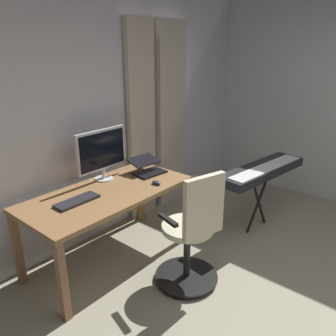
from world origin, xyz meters
TOP-DOWN VIEW (x-y plane):
  - back_room_partition at (0.00, -2.61)m, footprint 4.85×0.10m
  - curtain_left_panel at (-1.01, -2.50)m, footprint 0.48×0.06m
  - curtain_right_panel at (-0.47, -2.50)m, footprint 0.38×0.06m
  - desk at (0.40, -2.09)m, footprint 1.58×0.75m
  - office_chair at (0.21, -1.26)m, footprint 0.56×0.56m
  - computer_monitor at (0.24, -2.35)m, footprint 0.58×0.18m
  - computer_keyboard at (0.73, -2.11)m, footprint 0.39×0.15m
  - laptop at (-0.17, -2.13)m, footprint 0.35×0.34m
  - computer_mouse at (0.00, -1.85)m, footprint 0.06×0.10m
  - piano_keyboard at (-1.06, -1.27)m, footprint 1.24×0.47m

SIDE VIEW (x-z plane):
  - office_chair at x=0.21m, z-range -0.04..1.02m
  - desk at x=0.40m, z-range 0.28..1.00m
  - piano_keyboard at x=-1.06m, z-range 0.31..1.07m
  - computer_keyboard at x=0.73m, z-range 0.72..0.75m
  - computer_mouse at x=0.00m, z-range 0.72..0.76m
  - laptop at x=-0.17m, z-range 0.70..0.85m
  - computer_monitor at x=0.24m, z-range 0.76..1.26m
  - curtain_left_panel at x=-1.01m, z-range 0.00..2.26m
  - curtain_right_panel at x=-0.47m, z-range 0.00..2.26m
  - back_room_partition at x=0.00m, z-range 0.00..2.65m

